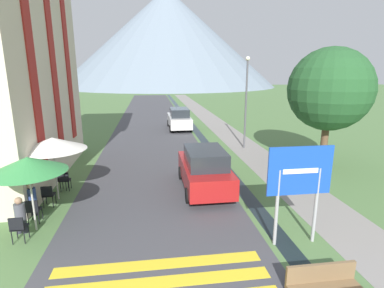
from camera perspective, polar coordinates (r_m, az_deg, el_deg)
The scene contains 19 objects.
ground_plane at distance 23.29m, azimuth -1.37°, elevation 1.51°, with size 160.00×160.00×0.00m, color #517542.
road at distance 32.98m, azimuth -7.74°, elevation 5.07°, with size 6.40×60.00×0.01m.
footpath at distance 33.56m, azimuth 2.77°, elevation 5.33°, with size 2.20×60.00×0.01m.
drainage_channel at distance 33.20m, azimuth -1.32°, elevation 5.24°, with size 0.60×60.00×0.00m.
mountain_distant at distance 99.29m, azimuth -4.75°, elevation 19.40°, with size 66.66×66.66×29.18m.
road_sign at distance 9.01m, azimuth 19.74°, elevation -6.48°, with size 1.89×0.11×2.97m.
parked_car_near at distance 12.76m, azimuth 2.40°, elevation -4.78°, with size 1.92×4.27×1.82m.
parked_car_far at distance 26.01m, azimuth -2.46°, elevation 4.85°, with size 1.88×4.58×1.82m.
cafe_chair_nearest at distance 10.47m, azimuth -30.21°, elevation -13.48°, with size 0.40×0.40×0.85m.
cafe_chair_middle at distance 12.50m, azimuth -25.74°, elevation -8.57°, with size 0.40×0.40×0.85m.
cafe_chair_near_right at distance 11.45m, azimuth -28.00°, elevation -10.87°, with size 0.40×0.40×0.85m.
cafe_chair_far_left at distance 13.89m, azimuth -23.57°, elevation -6.14°, with size 0.40×0.40×0.85m.
cafe_chair_far_right at distance 13.81m, azimuth -23.10°, elevation -6.20°, with size 0.40×0.40×0.85m.
cafe_umbrella_front_green at distance 10.42m, azimuth -28.82°, elevation -3.47°, with size 2.29×2.29×2.44m.
cafe_umbrella_middle_white at distance 12.56m, azimuth -25.04°, elevation 0.05°, with size 2.49×2.49×2.51m.
person_seated_near at distance 10.93m, azimuth -29.91°, elevation -11.40°, with size 0.32×0.32×1.21m.
person_seated_far at distance 11.98m, azimuth -28.26°, elevation -8.95°, with size 0.32×0.32×1.23m.
streetlamp at distance 19.52m, azimuth 10.29°, elevation 9.01°, with size 0.28×0.28×5.83m.
tree_by_path at distance 16.78m, azimuth 24.79°, elevation 9.41°, with size 4.17×4.17×6.15m.
Camera 1 is at (-2.61, -2.60, 4.99)m, focal length 28.00 mm.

